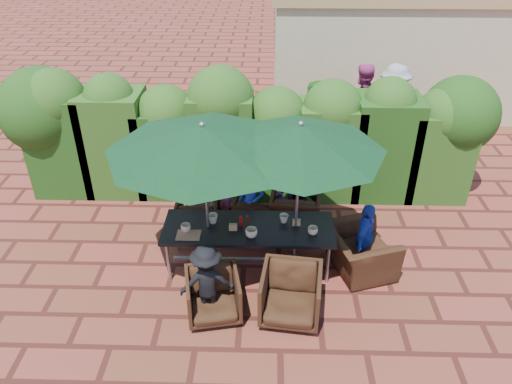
{
  "coord_description": "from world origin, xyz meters",
  "views": [
    {
      "loc": [
        0.36,
        -6.07,
        5.16
      ],
      "look_at": [
        0.18,
        0.4,
        1.14
      ],
      "focal_mm": 35.0,
      "sensor_mm": 36.0,
      "label": 1
    }
  ],
  "objects_px": {
    "umbrella_right": "(300,138)",
    "chair_near_left": "(213,294)",
    "chair_far_mid": "(254,209)",
    "chair_end_right": "(360,245)",
    "chair_far_right": "(295,208)",
    "chair_near_right": "(291,293)",
    "chair_far_left": "(198,212)",
    "dining_table": "(249,231)",
    "umbrella_left": "(203,139)"
  },
  "relations": [
    {
      "from": "dining_table",
      "to": "chair_near_left",
      "type": "bearing_deg",
      "value": -113.15
    },
    {
      "from": "chair_far_right",
      "to": "chair_near_left",
      "type": "height_order",
      "value": "chair_far_right"
    },
    {
      "from": "dining_table",
      "to": "chair_near_right",
      "type": "xyz_separation_m",
      "value": [
        0.62,
        -1.04,
        -0.26
      ]
    },
    {
      "from": "chair_far_right",
      "to": "chair_end_right",
      "type": "distance_m",
      "value": 1.41
    },
    {
      "from": "chair_far_mid",
      "to": "chair_end_right",
      "type": "xyz_separation_m",
      "value": [
        1.65,
        -1.09,
        0.1
      ]
    },
    {
      "from": "umbrella_right",
      "to": "chair_near_left",
      "type": "relative_size",
      "value": 3.32
    },
    {
      "from": "umbrella_right",
      "to": "chair_far_left",
      "type": "xyz_separation_m",
      "value": [
        -1.62,
        0.89,
        -1.85
      ]
    },
    {
      "from": "dining_table",
      "to": "chair_far_mid",
      "type": "height_order",
      "value": "dining_table"
    },
    {
      "from": "chair_near_left",
      "to": "chair_end_right",
      "type": "xyz_separation_m",
      "value": [
        2.15,
        1.02,
        0.08
      ]
    },
    {
      "from": "umbrella_left",
      "to": "umbrella_right",
      "type": "bearing_deg",
      "value": 2.9
    },
    {
      "from": "umbrella_right",
      "to": "chair_near_left",
      "type": "distance_m",
      "value": 2.44
    },
    {
      "from": "chair_far_left",
      "to": "umbrella_right",
      "type": "bearing_deg",
      "value": 149.4
    },
    {
      "from": "umbrella_left",
      "to": "chair_near_left",
      "type": "bearing_deg",
      "value": -81.13
    },
    {
      "from": "chair_far_left",
      "to": "chair_end_right",
      "type": "height_order",
      "value": "chair_end_right"
    },
    {
      "from": "chair_far_mid",
      "to": "chair_end_right",
      "type": "relative_size",
      "value": 0.68
    },
    {
      "from": "umbrella_right",
      "to": "chair_far_left",
      "type": "distance_m",
      "value": 2.61
    },
    {
      "from": "chair_far_mid",
      "to": "chair_near_left",
      "type": "bearing_deg",
      "value": 82.83
    },
    {
      "from": "chair_near_left",
      "to": "chair_far_left",
      "type": "bearing_deg",
      "value": 91.93
    },
    {
      "from": "umbrella_left",
      "to": "chair_near_right",
      "type": "xyz_separation_m",
      "value": [
        1.22,
        -1.03,
        -1.8
      ]
    },
    {
      "from": "dining_table",
      "to": "chair_far_right",
      "type": "bearing_deg",
      "value": 53.51
    },
    {
      "from": "chair_far_mid",
      "to": "chair_near_right",
      "type": "height_order",
      "value": "chair_near_right"
    },
    {
      "from": "dining_table",
      "to": "chair_far_right",
      "type": "xyz_separation_m",
      "value": [
        0.75,
        1.02,
        -0.25
      ]
    },
    {
      "from": "dining_table",
      "to": "umbrella_left",
      "type": "bearing_deg",
      "value": -179.02
    },
    {
      "from": "chair_end_right",
      "to": "chair_far_mid",
      "type": "bearing_deg",
      "value": 38.78
    },
    {
      "from": "chair_near_left",
      "to": "chair_near_right",
      "type": "bearing_deg",
      "value": -10.8
    },
    {
      "from": "umbrella_left",
      "to": "chair_far_mid",
      "type": "xyz_separation_m",
      "value": [
        0.66,
        1.08,
        -1.86
      ]
    },
    {
      "from": "umbrella_right",
      "to": "chair_near_right",
      "type": "xyz_separation_m",
      "value": [
        -0.1,
        -1.1,
        -1.8
      ]
    },
    {
      "from": "umbrella_right",
      "to": "chair_end_right",
      "type": "bearing_deg",
      "value": -4.48
    },
    {
      "from": "chair_far_right",
      "to": "chair_near_left",
      "type": "distance_m",
      "value": 2.39
    },
    {
      "from": "umbrella_left",
      "to": "umbrella_right",
      "type": "distance_m",
      "value": 1.32
    },
    {
      "from": "umbrella_left",
      "to": "chair_far_left",
      "type": "distance_m",
      "value": 2.11
    },
    {
      "from": "chair_near_left",
      "to": "chair_far_right",
      "type": "bearing_deg",
      "value": 48.71
    },
    {
      "from": "chair_near_right",
      "to": "chair_near_left",
      "type": "bearing_deg",
      "value": -172.73
    },
    {
      "from": "dining_table",
      "to": "chair_near_left",
      "type": "height_order",
      "value": "dining_table"
    },
    {
      "from": "chair_near_right",
      "to": "umbrella_right",
      "type": "bearing_deg",
      "value": 91.93
    },
    {
      "from": "chair_near_right",
      "to": "chair_far_mid",
      "type": "bearing_deg",
      "value": 111.83
    },
    {
      "from": "chair_far_left",
      "to": "chair_far_right",
      "type": "height_order",
      "value": "chair_far_right"
    },
    {
      "from": "chair_far_left",
      "to": "umbrella_left",
      "type": "bearing_deg",
      "value": 105.56
    },
    {
      "from": "umbrella_left",
      "to": "chair_far_mid",
      "type": "height_order",
      "value": "umbrella_left"
    },
    {
      "from": "umbrella_left",
      "to": "umbrella_right",
      "type": "height_order",
      "value": "same"
    },
    {
      "from": "chair_far_right",
      "to": "chair_near_right",
      "type": "bearing_deg",
      "value": 92.57
    },
    {
      "from": "umbrella_left",
      "to": "chair_far_left",
      "type": "bearing_deg",
      "value": 107.39
    },
    {
      "from": "chair_far_right",
      "to": "chair_far_mid",
      "type": "bearing_deg",
      "value": 2.35
    },
    {
      "from": "chair_end_right",
      "to": "dining_table",
      "type": "bearing_deg",
      "value": 71.45
    },
    {
      "from": "chair_far_right",
      "to": "chair_near_left",
      "type": "xyz_separation_m",
      "value": [
        -1.2,
        -2.06,
        -0.05
      ]
    },
    {
      "from": "dining_table",
      "to": "chair_near_left",
      "type": "distance_m",
      "value": 1.18
    },
    {
      "from": "chair_far_mid",
      "to": "chair_near_left",
      "type": "distance_m",
      "value": 2.17
    },
    {
      "from": "dining_table",
      "to": "chair_far_mid",
      "type": "relative_size",
      "value": 3.66
    },
    {
      "from": "umbrella_right",
      "to": "dining_table",
      "type": "bearing_deg",
      "value": -175.46
    },
    {
      "from": "chair_far_mid",
      "to": "dining_table",
      "type": "bearing_deg",
      "value": 93.21
    }
  ]
}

